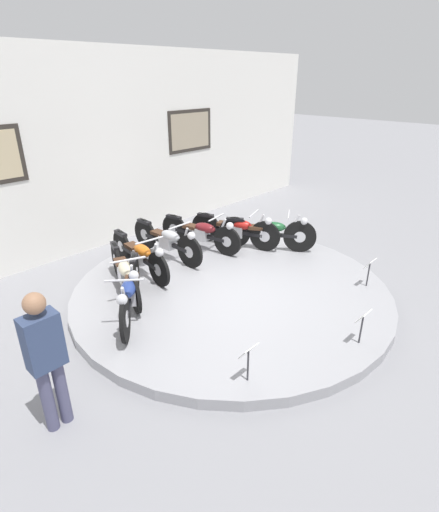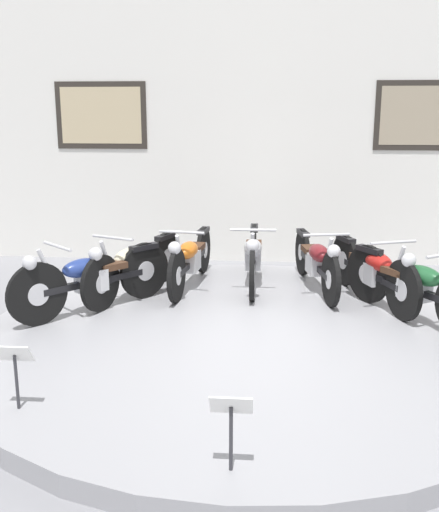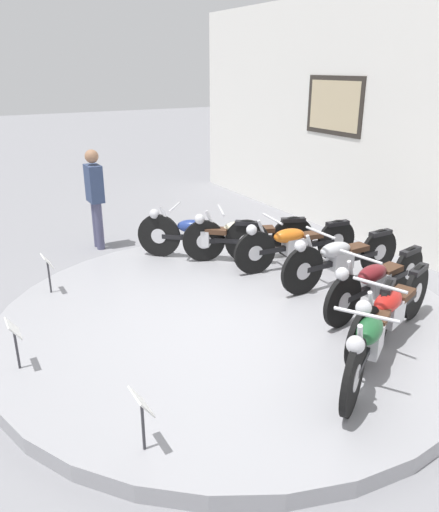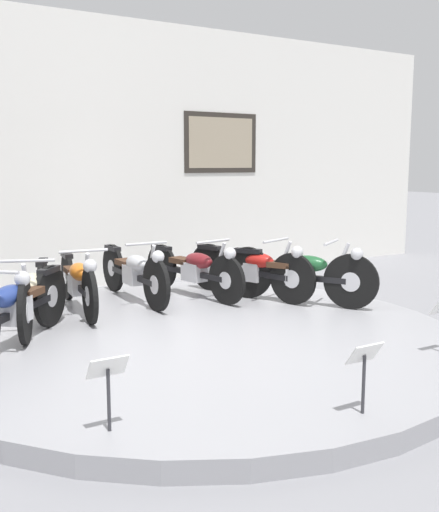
{
  "view_description": "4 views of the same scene",
  "coord_description": "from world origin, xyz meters",
  "px_view_note": "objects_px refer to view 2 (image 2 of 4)",
  "views": [
    {
      "loc": [
        -4.59,
        -4.06,
        3.54
      ],
      "look_at": [
        0.11,
        0.39,
        0.57
      ],
      "focal_mm": 28.0,
      "sensor_mm": 36.0,
      "label": 1
    },
    {
      "loc": [
        0.21,
        -5.62,
        2.31
      ],
      "look_at": [
        -0.3,
        0.26,
        0.88
      ],
      "focal_mm": 42.0,
      "sensor_mm": 36.0,
      "label": 2
    },
    {
      "loc": [
        4.54,
        -2.72,
        2.9
      ],
      "look_at": [
        -0.16,
        -0.05,
        0.83
      ],
      "focal_mm": 35.0,
      "sensor_mm": 36.0,
      "label": 3
    },
    {
      "loc": [
        -2.9,
        -5.26,
        1.89
      ],
      "look_at": [
        0.22,
        -0.04,
        0.95
      ],
      "focal_mm": 42.0,
      "sensor_mm": 36.0,
      "label": 4
    }
  ],
  "objects_px": {
    "info_placard_front_left": "(15,362)",
    "motorcycle_cream": "(133,264)",
    "motorcycle_maroon": "(317,260)",
    "motorcycle_red": "(373,269)",
    "info_placard_front_centre": "(231,415)",
    "motorcycle_orange": "(190,257)",
    "motorcycle_silver": "(253,255)",
    "motorcycle_green": "(415,284)",
    "motorcycle_blue": "(91,277)"
  },
  "relations": [
    {
      "from": "info_placard_front_left",
      "to": "motorcycle_cream",
      "type": "bearing_deg",
      "value": 85.42
    },
    {
      "from": "motorcycle_maroon",
      "to": "motorcycle_red",
      "type": "bearing_deg",
      "value": -34.93
    },
    {
      "from": "motorcycle_maroon",
      "to": "info_placard_front_left",
      "type": "bearing_deg",
      "value": -126.39
    },
    {
      "from": "motorcycle_cream",
      "to": "info_placard_front_centre",
      "type": "relative_size",
      "value": 3.64
    },
    {
      "from": "motorcycle_cream",
      "to": "info_placard_front_left",
      "type": "bearing_deg",
      "value": -94.58
    },
    {
      "from": "motorcycle_orange",
      "to": "info_placard_front_left",
      "type": "height_order",
      "value": "motorcycle_orange"
    },
    {
      "from": "motorcycle_red",
      "to": "info_placard_front_centre",
      "type": "bearing_deg",
      "value": -111.87
    },
    {
      "from": "motorcycle_silver",
      "to": "info_placard_front_centre",
      "type": "relative_size",
      "value": 3.89
    },
    {
      "from": "motorcycle_cream",
      "to": "motorcycle_green",
      "type": "xyz_separation_m",
      "value": [
        3.11,
        -0.61,
        0.02
      ]
    },
    {
      "from": "motorcycle_orange",
      "to": "info_placard_front_centre",
      "type": "height_order",
      "value": "motorcycle_orange"
    },
    {
      "from": "motorcycle_cream",
      "to": "info_placard_front_left",
      "type": "relative_size",
      "value": 3.64
    },
    {
      "from": "motorcycle_orange",
      "to": "motorcycle_silver",
      "type": "xyz_separation_m",
      "value": [
        0.78,
        0.16,
        0.01
      ]
    },
    {
      "from": "motorcycle_cream",
      "to": "motorcycle_maroon",
      "type": "relative_size",
      "value": 0.96
    },
    {
      "from": "motorcycle_orange",
      "to": "motorcycle_silver",
      "type": "relative_size",
      "value": 0.99
    },
    {
      "from": "motorcycle_maroon",
      "to": "motorcycle_green",
      "type": "relative_size",
      "value": 1.12
    },
    {
      "from": "motorcycle_cream",
      "to": "motorcycle_silver",
      "type": "height_order",
      "value": "motorcycle_silver"
    },
    {
      "from": "motorcycle_silver",
      "to": "motorcycle_green",
      "type": "distance_m",
      "value": 2.09
    },
    {
      "from": "info_placard_front_left",
      "to": "info_placard_front_centre",
      "type": "xyz_separation_m",
      "value": [
        1.62,
        -0.64,
        0.0
      ]
    },
    {
      "from": "motorcycle_orange",
      "to": "motorcycle_red",
      "type": "relative_size",
      "value": 1.04
    },
    {
      "from": "motorcycle_red",
      "to": "motorcycle_green",
      "type": "height_order",
      "value": "motorcycle_green"
    },
    {
      "from": "motorcycle_orange",
      "to": "motorcycle_red",
      "type": "height_order",
      "value": "motorcycle_red"
    },
    {
      "from": "motorcycle_silver",
      "to": "motorcycle_green",
      "type": "bearing_deg",
      "value": -34.9
    },
    {
      "from": "info_placard_front_centre",
      "to": "motorcycle_orange",
      "type": "bearing_deg",
      "value": 101.26
    },
    {
      "from": "motorcycle_orange",
      "to": "motorcycle_silver",
      "type": "distance_m",
      "value": 0.79
    },
    {
      "from": "motorcycle_blue",
      "to": "motorcycle_maroon",
      "type": "xyz_separation_m",
      "value": [
        2.5,
        1.04,
        -0.02
      ]
    },
    {
      "from": "motorcycle_green",
      "to": "info_placard_front_left",
      "type": "relative_size",
      "value": 3.38
    },
    {
      "from": "motorcycle_silver",
      "to": "motorcycle_red",
      "type": "bearing_deg",
      "value": -22.77
    },
    {
      "from": "motorcycle_red",
      "to": "motorcycle_orange",
      "type": "bearing_deg",
      "value": 168.83
    },
    {
      "from": "motorcycle_blue",
      "to": "motorcycle_red",
      "type": "distance_m",
      "value": 3.17
    },
    {
      "from": "motorcycle_blue",
      "to": "motorcycle_cream",
      "type": "distance_m",
      "value": 0.69
    },
    {
      "from": "motorcycle_green",
      "to": "motorcycle_red",
      "type": "bearing_deg",
      "value": 117.83
    },
    {
      "from": "motorcycle_maroon",
      "to": "info_placard_front_centre",
      "type": "bearing_deg",
      "value": -101.3
    },
    {
      "from": "motorcycle_blue",
      "to": "info_placard_front_centre",
      "type": "relative_size",
      "value": 3.01
    },
    {
      "from": "motorcycle_cream",
      "to": "motorcycle_blue",
      "type": "bearing_deg",
      "value": -118.25
    },
    {
      "from": "motorcycle_orange",
      "to": "info_placard_front_centre",
      "type": "bearing_deg",
      "value": -78.74
    },
    {
      "from": "motorcycle_cream",
      "to": "motorcycle_red",
      "type": "xyz_separation_m",
      "value": [
        2.79,
        0.0,
        0.01
      ]
    },
    {
      "from": "motorcycle_maroon",
      "to": "motorcycle_red",
      "type": "distance_m",
      "value": 0.75
    },
    {
      "from": "motorcycle_orange",
      "to": "motorcycle_green",
      "type": "relative_size",
      "value": 1.13
    },
    {
      "from": "motorcycle_green",
      "to": "info_placard_front_centre",
      "type": "relative_size",
      "value": 3.38
    },
    {
      "from": "motorcycle_blue",
      "to": "info_placard_front_left",
      "type": "bearing_deg",
      "value": -87.4
    },
    {
      "from": "motorcycle_blue",
      "to": "info_placard_front_left",
      "type": "distance_m",
      "value": 2.22
    },
    {
      "from": "motorcycle_silver",
      "to": "info_placard_front_centre",
      "type": "bearing_deg",
      "value": -90.01
    },
    {
      "from": "motorcycle_blue",
      "to": "motorcycle_silver",
      "type": "relative_size",
      "value": 0.77
    },
    {
      "from": "motorcycle_orange",
      "to": "motorcycle_maroon",
      "type": "height_order",
      "value": "motorcycle_orange"
    },
    {
      "from": "motorcycle_maroon",
      "to": "info_placard_front_centre",
      "type": "xyz_separation_m",
      "value": [
        -0.78,
        -3.9,
        -0.01
      ]
    },
    {
      "from": "motorcycle_orange",
      "to": "motorcycle_maroon",
      "type": "relative_size",
      "value": 1.01
    },
    {
      "from": "info_placard_front_left",
      "to": "motorcycle_green",
      "type": "bearing_deg",
      "value": 33.58
    },
    {
      "from": "motorcycle_silver",
      "to": "motorcycle_maroon",
      "type": "relative_size",
      "value": 1.03
    },
    {
      "from": "motorcycle_silver",
      "to": "motorcycle_red",
      "type": "distance_m",
      "value": 1.51
    },
    {
      "from": "motorcycle_orange",
      "to": "motorcycle_green",
      "type": "xyz_separation_m",
      "value": [
        2.49,
        -1.04,
        0.02
      ]
    }
  ]
}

